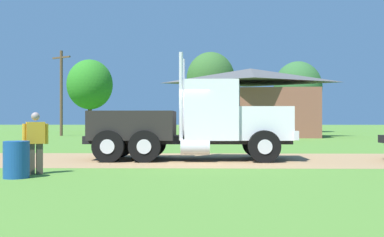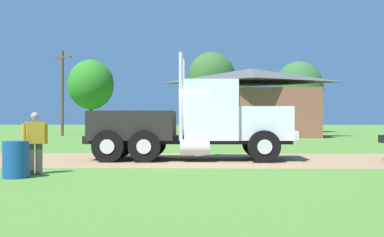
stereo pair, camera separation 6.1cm
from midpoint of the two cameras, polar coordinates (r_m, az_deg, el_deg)
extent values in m
plane|color=#51812F|center=(16.79, -2.28, -5.15)|extent=(200.00, 200.00, 0.00)
cube|color=#9F7B52|center=(16.79, -2.28, -5.13)|extent=(120.00, 5.97, 0.01)
cube|color=black|center=(16.71, -0.63, -2.62)|extent=(7.39, 1.52, 0.28)
cube|color=white|center=(16.82, 8.73, -0.58)|extent=(1.92, 1.97, 1.19)
cube|color=silver|center=(16.99, 12.10, -1.97)|extent=(0.17, 2.15, 0.32)
cube|color=white|center=(16.69, 2.28, 1.02)|extent=(1.87, 2.25, 2.12)
cube|color=#2D3D4C|center=(16.74, 5.55, 2.46)|extent=(0.05, 1.87, 0.93)
cylinder|color=silver|center=(17.61, -1.20, 2.49)|extent=(0.14, 0.14, 3.06)
cylinder|color=silver|center=(15.83, -1.49, 2.78)|extent=(0.14, 0.14, 3.06)
cylinder|color=silver|center=(15.73, 0.29, -3.57)|extent=(1.00, 0.52, 0.52)
cube|color=black|center=(16.88, -7.40, -0.84)|extent=(3.01, 2.26, 1.04)
cylinder|color=black|center=(17.94, 7.97, -3.05)|extent=(1.11, 0.30, 1.10)
cylinder|color=silver|center=(18.10, 7.91, -3.03)|extent=(0.50, 0.04, 0.50)
cylinder|color=black|center=(15.73, 8.91, -3.47)|extent=(1.11, 0.30, 1.10)
cylinder|color=silver|center=(15.57, 8.98, -3.51)|extent=(0.50, 0.04, 0.50)
cylinder|color=black|center=(18.12, -9.06, -3.02)|extent=(1.11, 0.30, 1.10)
cylinder|color=silver|center=(18.28, -8.97, -3.00)|extent=(0.50, 0.04, 0.50)
cylinder|color=black|center=(15.93, -10.52, -3.43)|extent=(1.11, 0.30, 1.10)
cylinder|color=silver|center=(15.77, -10.64, -3.46)|extent=(0.50, 0.04, 0.50)
cylinder|color=black|center=(17.94, -5.12, -3.05)|extent=(1.11, 0.30, 1.10)
cylinder|color=silver|center=(18.10, -5.07, -3.03)|extent=(0.50, 0.04, 0.50)
cylinder|color=black|center=(15.72, -6.05, -3.48)|extent=(1.11, 0.30, 1.10)
cylinder|color=silver|center=(15.56, -6.12, -3.51)|extent=(0.50, 0.04, 0.50)
cube|color=gold|center=(13.02, -19.07, -1.70)|extent=(0.54, 0.45, 0.58)
sphere|color=gray|center=(13.01, -19.07, 0.25)|extent=(0.22, 0.22, 0.22)
cube|color=brown|center=(13.07, -18.62, -4.78)|extent=(0.22, 0.23, 0.82)
cube|color=brown|center=(13.04, -19.53, -4.79)|extent=(0.22, 0.23, 0.82)
cylinder|color=gold|center=(13.05, -17.82, -1.82)|extent=(0.10, 0.10, 0.55)
cylinder|color=gold|center=(12.99, -20.33, -1.83)|extent=(0.10, 0.10, 0.55)
cylinder|color=#19478C|center=(12.38, -21.19, -4.80)|extent=(0.64, 0.64, 0.93)
cube|color=brown|center=(38.91, 7.28, 0.67)|extent=(10.83, 7.15, 3.96)
pyramid|color=#505050|center=(39.08, 7.28, 5.34)|extent=(11.37, 7.51, 1.20)
cube|color=black|center=(35.51, 5.04, -0.68)|extent=(1.80, 0.15, 2.20)
cylinder|color=brown|center=(42.01, -16.03, 3.05)|extent=(0.26, 0.26, 7.53)
cube|color=brown|center=(42.29, -16.03, 7.33)|extent=(1.94, 1.28, 0.14)
cylinder|color=#513823|center=(52.55, -12.66, 0.13)|extent=(0.44, 0.44, 3.32)
ellipsoid|color=#2A7920|center=(52.69, -12.66, 4.16)|extent=(5.10, 5.10, 5.61)
cylinder|color=#513823|center=(50.19, 2.30, 0.44)|extent=(0.44, 0.44, 3.84)
ellipsoid|color=#325F28|center=(50.39, 2.30, 5.02)|extent=(5.27, 5.27, 5.79)
cylinder|color=#513823|center=(52.78, 13.03, -0.11)|extent=(0.44, 0.44, 2.87)
ellipsoid|color=#30632F|center=(52.90, 13.03, 3.78)|extent=(5.38, 5.38, 5.92)
camera|label=1|loc=(0.03, -90.10, 0.00)|focal=42.76mm
camera|label=2|loc=(0.03, 89.90, 0.00)|focal=42.76mm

